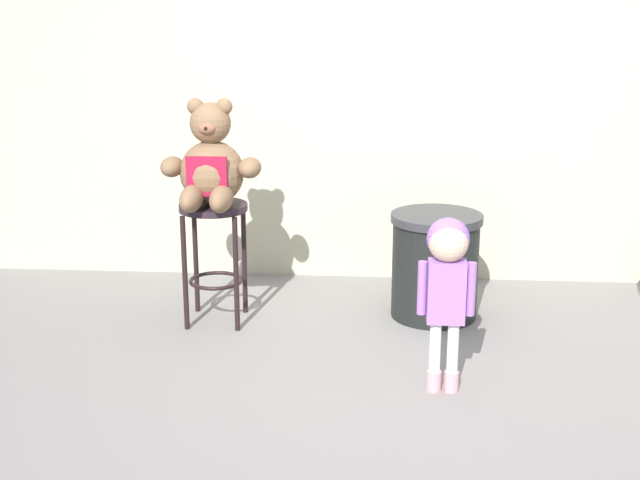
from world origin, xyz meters
The scene contains 6 objects.
ground_plane centered at (0.00, 0.00, 0.00)m, with size 24.00×24.00×0.00m, color slate.
building_wall centered at (0.00, 1.88, 1.57)m, with size 6.24×0.30×3.14m, color #B0AF90.
bar_stool_with_teddy centered at (-1.12, 0.79, 0.54)m, with size 0.41×0.41×0.75m.
teddy_bear centered at (-1.12, 0.76, 0.98)m, with size 0.60×0.54×0.64m.
child_walking centered at (0.22, -0.10, 0.66)m, with size 0.29×0.23×0.91m.
trash_bin centered at (0.23, 0.97, 0.34)m, with size 0.57×0.57×0.67m.
Camera 1 is at (-0.11, -4.21, 1.96)m, focal length 48.35 mm.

